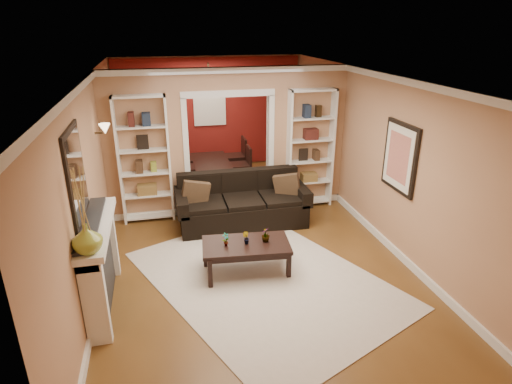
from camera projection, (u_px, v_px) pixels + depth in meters
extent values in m
plane|color=brown|center=(242.00, 235.00, 7.39)|extent=(8.00, 8.00, 0.00)
plane|color=white|center=(240.00, 75.00, 6.39)|extent=(8.00, 8.00, 0.00)
plane|color=tan|center=(210.00, 113.00, 10.51)|extent=(8.00, 0.00, 8.00)
plane|color=tan|center=(344.00, 314.00, 3.27)|extent=(8.00, 0.00, 8.00)
plane|color=tan|center=(95.00, 171.00, 6.42)|extent=(0.00, 8.00, 8.00)
plane|color=tan|center=(369.00, 152.00, 7.37)|extent=(0.00, 8.00, 8.00)
cube|color=tan|center=(229.00, 142.00, 7.98)|extent=(4.50, 0.15, 2.70)
cube|color=maroon|center=(210.00, 114.00, 10.50)|extent=(4.44, 0.04, 2.64)
cube|color=#8CA5CC|center=(210.00, 105.00, 10.37)|extent=(0.78, 0.03, 0.98)
cube|color=beige|center=(264.00, 279.00, 6.12)|extent=(3.94, 4.49, 0.01)
cube|color=black|center=(242.00, 201.00, 7.65)|extent=(2.34, 1.01, 0.91)
cube|color=#513922|center=(195.00, 194.00, 7.38)|extent=(0.47, 0.17, 0.46)
cube|color=#513922|center=(287.00, 186.00, 7.73)|extent=(0.46, 0.33, 0.45)
cube|color=black|center=(246.00, 258.00, 6.22)|extent=(1.31, 0.80, 0.47)
imported|color=#336626|center=(226.00, 239.00, 6.03)|extent=(0.13, 0.11, 0.20)
imported|color=#336626|center=(246.00, 238.00, 6.10)|extent=(0.12, 0.12, 0.18)
imported|color=#336626|center=(266.00, 235.00, 6.15)|extent=(0.17, 0.17, 0.21)
cube|color=white|center=(144.00, 160.00, 7.57)|extent=(0.90, 0.30, 2.30)
cube|color=white|center=(310.00, 149.00, 8.23)|extent=(0.90, 0.30, 2.30)
cube|color=white|center=(103.00, 265.00, 5.38)|extent=(0.32, 1.70, 1.16)
imported|color=olive|center=(87.00, 238.00, 4.47)|extent=(0.40, 0.40, 0.33)
cube|color=silver|center=(76.00, 175.00, 4.90)|extent=(0.03, 0.95, 1.10)
cube|color=#FFE0A5|center=(101.00, 131.00, 6.76)|extent=(0.18, 0.18, 0.22)
cube|color=black|center=(399.00, 157.00, 6.38)|extent=(0.04, 0.85, 1.05)
imported|color=black|center=(212.00, 171.00, 9.78)|extent=(1.45, 0.81, 0.51)
cube|color=black|center=(189.00, 168.00, 9.31)|extent=(0.59, 0.59, 0.93)
cube|color=black|center=(238.00, 165.00, 9.55)|extent=(0.53, 0.53, 0.90)
cube|color=black|center=(187.00, 160.00, 9.85)|extent=(0.52, 0.52, 0.95)
cube|color=black|center=(233.00, 157.00, 10.09)|extent=(0.53, 0.53, 0.95)
cube|color=#312616|center=(216.00, 93.00, 9.09)|extent=(0.50, 0.50, 0.30)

